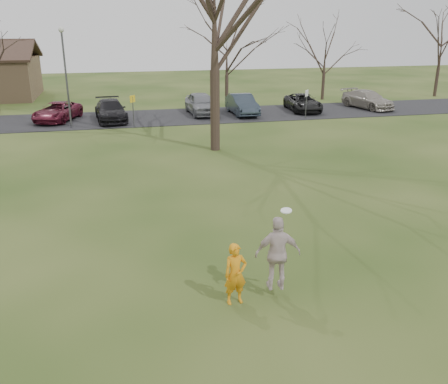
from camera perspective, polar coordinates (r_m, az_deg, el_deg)
The scene contains 15 objects.
ground at distance 12.36m, azimuth 4.20°, elevation -12.68°, with size 120.00×120.00×0.00m, color #1E380F.
parking_strip at distance 35.73m, azimuth -7.54°, elevation 8.73°, with size 62.00×6.50×0.04m, color black.
player_defender at distance 11.88m, azimuth 1.36°, elevation -9.65°, with size 0.57×0.38×1.57m, color orange.
car_2 at distance 35.90m, azimuth -19.05°, elevation 8.96°, with size 2.11×4.58×1.27m, color maroon.
car_3 at distance 34.93m, azimuth -13.21°, elevation 9.35°, with size 1.98×4.86×1.41m, color black.
car_4 at distance 36.49m, azimuth -2.69°, elevation 10.38°, with size 1.87×4.64×1.58m, color gray.
car_5 at distance 36.44m, azimuth 2.15°, elevation 10.29°, with size 1.55×4.45×1.47m, color #29333E.
car_6 at distance 38.34m, azimuth 9.29°, elevation 10.36°, with size 2.11×4.58×1.27m, color black.
car_7 at distance 40.72m, azimuth 16.58°, elevation 10.42°, with size 1.93×4.75×1.38m, color gray.
catching_play at distance 12.00m, azimuth 6.36°, elevation -7.22°, with size 1.18×0.61×2.11m.
lamp_post at distance 32.71m, azimuth -18.24°, elevation 13.96°, with size 0.34×0.34×6.27m.
sign_yellow at distance 32.41m, azimuth -10.69°, elevation 10.04°, with size 0.35×0.35×2.08m.
sign_white at distance 34.97m, azimuth 9.69°, elevation 10.77°, with size 0.35×0.35×2.08m.
big_tree at distance 25.52m, azimuth -1.14°, elevation 20.42°, with size 9.00×9.00×14.00m, color #352821, non-canonical shape.
small_tree_row at distance 40.84m, azimuth -2.15°, elevation 15.68°, with size 55.00×5.90×8.50m.
Camera 1 is at (-3.16, -9.99, 6.56)m, focal length 38.78 mm.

